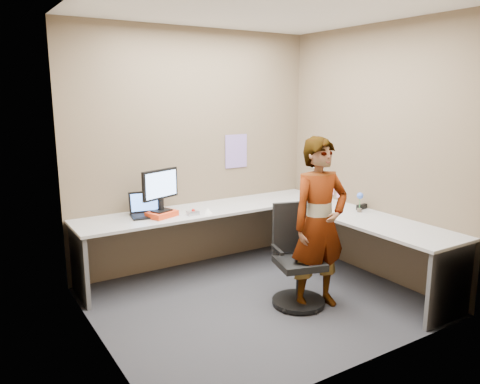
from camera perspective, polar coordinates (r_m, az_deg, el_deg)
ground at (r=4.68m, az=2.17°, el=-13.16°), size 3.00×3.00×0.00m
wall_back at (r=5.40m, az=-5.54°, el=5.14°), size 3.00×0.00×3.00m
wall_right at (r=5.27m, az=15.93°, el=4.58°), size 0.00×2.70×2.70m
wall_left at (r=3.66m, az=-17.44°, el=1.38°), size 0.00×2.70×2.70m
ceiling at (r=4.30m, az=2.48°, el=21.51°), size 3.00×3.00×0.00m
desk at (r=5.01m, az=3.87°, el=-4.28°), size 2.98×2.58×0.73m
paper_ream at (r=4.92m, az=-9.50°, el=-2.66°), size 0.34×0.30×0.06m
monitor at (r=4.87m, az=-9.68°, el=0.65°), size 0.44×0.21×0.44m
laptop at (r=4.99m, az=-11.31°, el=-2.12°), size 0.38×0.33×0.24m
trackball_mouse at (r=4.94m, az=-5.76°, el=-2.53°), size 0.12×0.08×0.07m
origami at (r=4.99m, az=-3.93°, el=-2.30°), size 0.10×0.10×0.06m
stapler at (r=5.33m, az=14.61°, el=-1.75°), size 0.15×0.06×0.05m
flower at (r=5.18m, az=14.41°, el=-0.84°), size 0.07×0.07×0.22m
calendar_purple at (r=5.66m, az=-0.48°, el=5.01°), size 0.30×0.01×0.40m
calendar_white at (r=5.91m, az=9.33°, el=4.66°), size 0.01×0.28×0.38m
sticky_note_a at (r=5.71m, az=11.55°, el=1.26°), size 0.01×0.07×0.07m
sticky_note_b at (r=5.77m, az=11.15°, el=0.07°), size 0.01×0.07×0.07m
sticky_note_c at (r=5.69m, az=11.97°, el=-0.34°), size 0.01×0.07×0.07m
sticky_note_d at (r=5.82m, az=10.52°, el=1.21°), size 0.01×0.07×0.07m
office_chair at (r=4.54m, az=6.97°, el=-8.75°), size 0.54×0.52×0.95m
person at (r=4.38m, az=9.65°, el=-3.86°), size 0.62×0.44×1.61m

